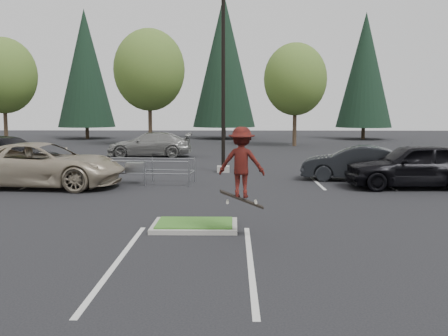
{
  "coord_description": "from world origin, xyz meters",
  "views": [
    {
      "loc": [
        1.01,
        -13.34,
        3.11
      ],
      "look_at": [
        0.73,
        1.5,
        1.4
      ],
      "focal_mm": 42.0,
      "sensor_mm": 36.0,
      "label": 1
    }
  ],
  "objects_px": {
    "cart_corral": "(139,168)",
    "car_r_black": "(413,165)",
    "decid_a": "(4,78)",
    "skateboarder": "(242,163)",
    "conif_b": "(224,61)",
    "decid_b": "(149,72)",
    "conif_c": "(365,70)",
    "car_r_charc": "(355,163)",
    "decid_c": "(295,82)",
    "car_l_black": "(5,155)",
    "light_pole": "(223,78)",
    "car_l_tan": "(43,165)",
    "car_far_silver": "(150,145)",
    "conif_a": "(85,68)"
  },
  "relations": [
    {
      "from": "car_l_black",
      "to": "car_r_charc",
      "type": "xyz_separation_m",
      "value": [
        16.23,
        -2.38,
        -0.13
      ]
    },
    {
      "from": "decid_b",
      "to": "conif_b",
      "type": "bearing_deg",
      "value": 58.91
    },
    {
      "from": "decid_c",
      "to": "conif_a",
      "type": "bearing_deg",
      "value": 153.04
    },
    {
      "from": "conif_a",
      "to": "skateboarder",
      "type": "bearing_deg",
      "value": -69.66
    },
    {
      "from": "light_pole",
      "to": "car_l_black",
      "type": "bearing_deg",
      "value": -177.27
    },
    {
      "from": "decid_a",
      "to": "car_r_charc",
      "type": "xyz_separation_m",
      "value": [
        24.24,
        -20.91,
        -4.83
      ]
    },
    {
      "from": "cart_corral",
      "to": "light_pole",
      "type": "bearing_deg",
      "value": 54.59
    },
    {
      "from": "light_pole",
      "to": "conif_b",
      "type": "distance_m",
      "value": 28.69
    },
    {
      "from": "conif_b",
      "to": "skateboarder",
      "type": "bearing_deg",
      "value": -88.34
    },
    {
      "from": "cart_corral",
      "to": "car_far_silver",
      "type": "distance_m",
      "value": 12.01
    },
    {
      "from": "cart_corral",
      "to": "car_r_black",
      "type": "relative_size",
      "value": 0.72
    },
    {
      "from": "decid_c",
      "to": "conif_c",
      "type": "distance_m",
      "value": 12.65
    },
    {
      "from": "car_l_black",
      "to": "decid_c",
      "type": "bearing_deg",
      "value": -19.71
    },
    {
      "from": "decid_a",
      "to": "skateboarder",
      "type": "relative_size",
      "value": 4.55
    },
    {
      "from": "light_pole",
      "to": "cart_corral",
      "type": "distance_m",
      "value": 6.53
    },
    {
      "from": "decid_a",
      "to": "decid_b",
      "type": "xyz_separation_m",
      "value": [
        12.0,
        0.5,
        0.46
      ]
    },
    {
      "from": "conif_a",
      "to": "skateboarder",
      "type": "distance_m",
      "value": 44.05
    },
    {
      "from": "car_l_tan",
      "to": "decid_b",
      "type": "bearing_deg",
      "value": 3.35
    },
    {
      "from": "conif_a",
      "to": "car_r_charc",
      "type": "xyz_separation_m",
      "value": [
        20.23,
        -30.88,
        -6.35
      ]
    },
    {
      "from": "decid_b",
      "to": "conif_a",
      "type": "height_order",
      "value": "conif_a"
    },
    {
      "from": "conif_c",
      "to": "car_l_black",
      "type": "distance_m",
      "value": 37.36
    },
    {
      "from": "cart_corral",
      "to": "decid_b",
      "type": "bearing_deg",
      "value": 103.18
    },
    {
      "from": "light_pole",
      "to": "skateboarder",
      "type": "height_order",
      "value": "light_pole"
    },
    {
      "from": "cart_corral",
      "to": "car_l_tan",
      "type": "bearing_deg",
      "value": -158.5
    },
    {
      "from": "decid_b",
      "to": "car_r_black",
      "type": "xyz_separation_m",
      "value": [
        14.01,
        -23.53,
        -5.15
      ]
    },
    {
      "from": "conif_c",
      "to": "car_far_silver",
      "type": "height_order",
      "value": "conif_c"
    },
    {
      "from": "conif_a",
      "to": "cart_corral",
      "type": "relative_size",
      "value": 3.44
    },
    {
      "from": "conif_b",
      "to": "car_r_charc",
      "type": "height_order",
      "value": "conif_b"
    },
    {
      "from": "conif_a",
      "to": "cart_corral",
      "type": "distance_m",
      "value": 34.44
    },
    {
      "from": "light_pole",
      "to": "cart_corral",
      "type": "relative_size",
      "value": 2.68
    },
    {
      "from": "conif_a",
      "to": "conif_c",
      "type": "relative_size",
      "value": 1.04
    },
    {
      "from": "car_r_black",
      "to": "skateboarder",
      "type": "bearing_deg",
      "value": -41.9
    },
    {
      "from": "decid_a",
      "to": "conif_a",
      "type": "xyz_separation_m",
      "value": [
        4.01,
        9.97,
        1.52
      ]
    },
    {
      "from": "conif_c",
      "to": "cart_corral",
      "type": "relative_size",
      "value": 3.31
    },
    {
      "from": "decid_b",
      "to": "conif_c",
      "type": "bearing_deg",
      "value": 24.14
    },
    {
      "from": "light_pole",
      "to": "conif_b",
      "type": "xyz_separation_m",
      "value": [
        -0.5,
        28.5,
        3.29
      ]
    },
    {
      "from": "conif_b",
      "to": "car_r_black",
      "type": "bearing_deg",
      "value": -76.57
    },
    {
      "from": "cart_corral",
      "to": "car_l_tan",
      "type": "distance_m",
      "value": 3.74
    },
    {
      "from": "skateboarder",
      "to": "car_r_charc",
      "type": "distance_m",
      "value": 11.36
    },
    {
      "from": "decid_a",
      "to": "car_far_silver",
      "type": "relative_size",
      "value": 1.65
    },
    {
      "from": "car_l_tan",
      "to": "car_far_silver",
      "type": "relative_size",
      "value": 1.18
    },
    {
      "from": "decid_b",
      "to": "conif_c",
      "type": "distance_m",
      "value": 21.94
    },
    {
      "from": "decid_c",
      "to": "car_l_tan",
      "type": "distance_m",
      "value": 26.39
    },
    {
      "from": "car_l_black",
      "to": "car_r_charc",
      "type": "relative_size",
      "value": 1.33
    },
    {
      "from": "conif_c",
      "to": "car_r_charc",
      "type": "xyz_separation_m",
      "value": [
        -7.77,
        -30.38,
        -6.1
      ]
    },
    {
      "from": "cart_corral",
      "to": "car_r_black",
      "type": "height_order",
      "value": "car_r_black"
    },
    {
      "from": "skateboarder",
      "to": "car_r_charc",
      "type": "xyz_separation_m",
      "value": [
        5.03,
        10.12,
        -1.06
      ]
    },
    {
      "from": "light_pole",
      "to": "skateboarder",
      "type": "bearing_deg",
      "value": -86.92
    },
    {
      "from": "conif_b",
      "to": "skateboarder",
      "type": "xyz_separation_m",
      "value": [
        1.2,
        -41.5,
        -6.04
      ]
    },
    {
      "from": "decid_c",
      "to": "cart_corral",
      "type": "xyz_separation_m",
      "value": [
        -8.9,
        -21.79,
        -4.6
      ]
    }
  ]
}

